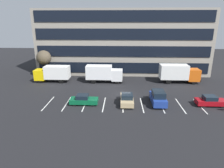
{
  "coord_description": "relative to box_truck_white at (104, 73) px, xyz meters",
  "views": [
    {
      "loc": [
        -0.43,
        -30.97,
        11.67
      ],
      "look_at": [
        -1.85,
        1.45,
        1.4
      ],
      "focal_mm": 31.59,
      "sensor_mm": 36.0,
      "label": 1
    }
  ],
  "objects": [
    {
      "name": "ground_plane",
      "position": [
        3.76,
        -7.02,
        -1.92
      ],
      "size": [
        120.0,
        120.0,
        0.0
      ],
      "primitive_type": "plane",
      "color": "black"
    },
    {
      "name": "bare_tree",
      "position": [
        -13.24,
        3.51,
        2.35
      ],
      "size": [
        3.12,
        3.12,
        5.85
      ],
      "color": "#473323",
      "rests_on": "ground_plane"
    },
    {
      "name": "sedan_maroon",
      "position": [
        16.45,
        -10.94,
        -1.21
      ],
      "size": [
        4.2,
        1.76,
        1.5
      ],
      "color": "maroon",
      "rests_on": "ground_plane"
    },
    {
      "name": "office_building",
      "position": [
        3.76,
        10.93,
        5.28
      ],
      "size": [
        38.75,
        12.82,
        14.4
      ],
      "color": "gray",
      "rests_on": "ground_plane"
    },
    {
      "name": "suv_navy",
      "position": [
        8.92,
        -10.66,
        -0.91
      ],
      "size": [
        1.95,
        4.61,
        2.08
      ],
      "color": "navy",
      "rests_on": "ground_plane"
    },
    {
      "name": "box_truck_white",
      "position": [
        0.0,
        0.0,
        0.0
      ],
      "size": [
        7.35,
        2.44,
        3.41
      ],
      "color": "white",
      "rests_on": "ground_plane"
    },
    {
      "name": "box_truck_yellow",
      "position": [
        -10.25,
        -0.11,
        -0.09
      ],
      "size": [
        7.03,
        2.33,
        3.26
      ],
      "color": "yellow",
      "rests_on": "ground_plane"
    },
    {
      "name": "lot_markings",
      "position": [
        3.76,
        -11.15,
        -1.92
      ],
      "size": [
        22.54,
        5.4,
        0.01
      ],
      "color": "silver",
      "rests_on": "ground_plane"
    },
    {
      "name": "sedan_tan",
      "position": [
        4.34,
        -10.82,
        -1.17
      ],
      "size": [
        1.87,
        4.46,
        1.6
      ],
      "color": "tan",
      "rests_on": "ground_plane"
    },
    {
      "name": "box_truck_orange",
      "position": [
        14.88,
        0.44,
        0.12
      ],
      "size": [
        7.82,
        2.59,
        3.62
      ],
      "color": "#D85914",
      "rests_on": "ground_plane"
    },
    {
      "name": "sedan_forest",
      "position": [
        -2.02,
        -11.24,
        -1.23
      ],
      "size": [
        4.1,
        1.72,
        1.47
      ],
      "color": "#0C5933",
      "rests_on": "ground_plane"
    }
  ]
}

